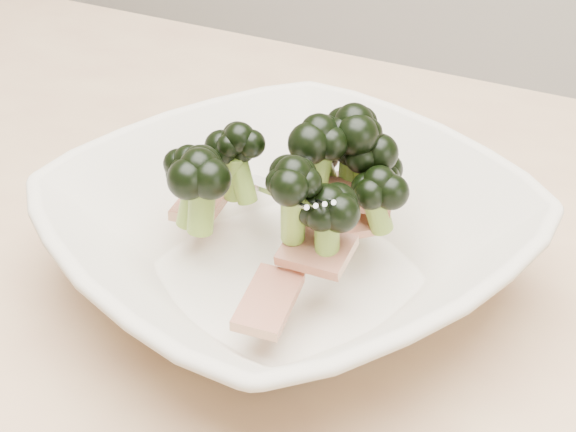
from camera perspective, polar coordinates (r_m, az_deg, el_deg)
The scene contains 2 objects.
dining_table at distance 0.57m, azimuth 0.34°, elevation -14.43°, with size 1.20×0.80×0.75m.
broccoli_dish at distance 0.51m, azimuth 0.08°, elevation -0.83°, with size 0.37×0.37×0.12m.
Camera 1 is at (0.18, -0.34, 1.07)m, focal length 50.00 mm.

